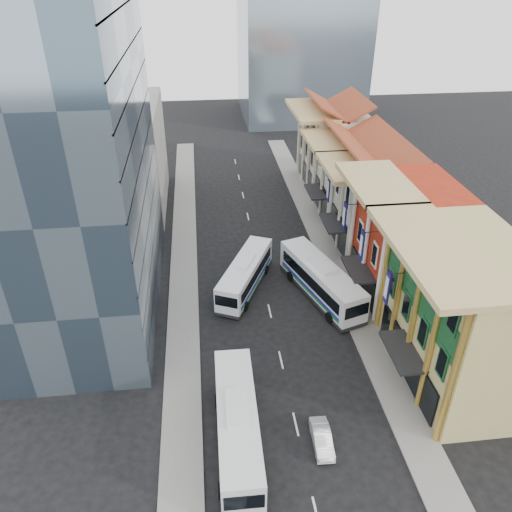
{
  "coord_description": "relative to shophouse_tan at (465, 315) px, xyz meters",
  "views": [
    {
      "loc": [
        -5.95,
        -23.98,
        30.24
      ],
      "look_at": [
        -0.98,
        18.29,
        4.47
      ],
      "focal_mm": 35.0,
      "sensor_mm": 36.0,
      "label": 1
    }
  ],
  "objects": [
    {
      "name": "bus_left_far",
      "position": [
        -16.0,
        14.23,
        -4.2
      ],
      "size": [
        7.04,
        11.3,
        3.6
      ],
      "primitive_type": null,
      "rotation": [
        0.0,
        0.0,
        -0.43
      ],
      "color": "white",
      "rests_on": "ground"
    },
    {
      "name": "shophouse_cream_mid",
      "position": [
        0.0,
        30.5,
        -1.0
      ],
      "size": [
        8.0,
        9.0,
        10.0
      ],
      "primitive_type": "cube",
      "color": "beige",
      "rests_on": "ground"
    },
    {
      "name": "sidewalk_left",
      "position": [
        -22.5,
        17.0,
        -5.92
      ],
      "size": [
        3.0,
        90.0,
        0.15
      ],
      "primitive_type": "cube",
      "color": "slate",
      "rests_on": "ground"
    },
    {
      "name": "bus_left_near",
      "position": [
        -18.47,
        -5.19,
        -4.04
      ],
      "size": [
        3.07,
        12.25,
        3.91
      ],
      "primitive_type": null,
      "rotation": [
        0.0,
        0.0,
        -0.02
      ],
      "color": "silver",
      "rests_on": "ground"
    },
    {
      "name": "sedan_right",
      "position": [
        -12.5,
        -5.96,
        -5.4
      ],
      "size": [
        1.38,
        3.68,
        1.2
      ],
      "primitive_type": "imported",
      "rotation": [
        0.0,
        0.0,
        -0.03
      ],
      "color": "silver",
      "rests_on": "ground"
    },
    {
      "name": "office_tower",
      "position": [
        -31.0,
        14.0,
        9.0
      ],
      "size": [
        12.0,
        26.0,
        30.0
      ],
      "primitive_type": "cube",
      "color": "#43586B",
      "rests_on": "ground"
    },
    {
      "name": "ground",
      "position": [
        -14.0,
        -5.0,
        -6.0
      ],
      "size": [
        200.0,
        200.0,
        0.0
      ],
      "primitive_type": "plane",
      "color": "black",
      "rests_on": "ground"
    },
    {
      "name": "shophouse_tan",
      "position": [
        0.0,
        0.0,
        0.0
      ],
      "size": [
        8.0,
        14.0,
        12.0
      ],
      "primitive_type": "cube",
      "color": "tan",
      "rests_on": "ground"
    },
    {
      "name": "shophouse_cream_far",
      "position": [
        0.0,
        41.0,
        -0.5
      ],
      "size": [
        8.0,
        12.0,
        11.0
      ],
      "primitive_type": "cube",
      "color": "beige",
      "rests_on": "ground"
    },
    {
      "name": "bus_right",
      "position": [
        -8.5,
        11.94,
        -3.98
      ],
      "size": [
        6.72,
        12.88,
        4.04
      ],
      "primitive_type": null,
      "rotation": [
        0.0,
        0.0,
        0.32
      ],
      "color": "white",
      "rests_on": "ground"
    },
    {
      "name": "office_block_far",
      "position": [
        -30.0,
        37.0,
        1.0
      ],
      "size": [
        10.0,
        18.0,
        14.0
      ],
      "primitive_type": "cube",
      "color": "gray",
      "rests_on": "ground"
    },
    {
      "name": "shophouse_red",
      "position": [
        0.0,
        12.0,
        0.0
      ],
      "size": [
        8.0,
        10.0,
        12.0
      ],
      "primitive_type": "cube",
      "color": "#A12712",
      "rests_on": "ground"
    },
    {
      "name": "shophouse_cream_near",
      "position": [
        0.0,
        21.5,
        -1.0
      ],
      "size": [
        8.0,
        9.0,
        10.0
      ],
      "primitive_type": "cube",
      "color": "beige",
      "rests_on": "ground"
    },
    {
      "name": "sidewalk_right",
      "position": [
        -5.5,
        17.0,
        -5.92
      ],
      "size": [
        3.0,
        90.0,
        0.15
      ],
      "primitive_type": "cube",
      "color": "slate",
      "rests_on": "ground"
    }
  ]
}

